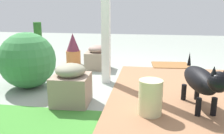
% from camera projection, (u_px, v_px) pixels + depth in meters
% --- Properties ---
extents(ground_plane, '(12.00, 12.00, 0.00)m').
position_uv_depth(ground_plane, '(128.00, 83.00, 3.43)').
color(ground_plane, gray).
extents(brick_path, '(1.80, 2.40, 0.02)m').
position_uv_depth(brick_path, '(184.00, 93.00, 3.02)').
color(brick_path, '#946747').
rests_on(brick_path, ground).
extents(porch_pillar, '(0.11, 0.11, 2.20)m').
position_uv_depth(porch_pillar, '(106.00, 3.00, 3.20)').
color(porch_pillar, white).
rests_on(porch_pillar, ground).
extents(stone_planter_nearest, '(0.40, 0.39, 0.42)m').
position_uv_depth(stone_planter_nearest, '(97.00, 58.00, 4.14)').
color(stone_planter_nearest, gray).
rests_on(stone_planter_nearest, ground).
extents(stone_planter_far, '(0.41, 0.41, 0.46)m').
position_uv_depth(stone_planter_far, '(71.00, 85.00, 2.65)').
color(stone_planter_far, gray).
rests_on(stone_planter_far, ground).
extents(round_shrub, '(0.74, 0.74, 0.74)m').
position_uv_depth(round_shrub, '(27.00, 60.00, 3.16)').
color(round_shrub, '#387C41').
rests_on(round_shrub, ground).
extents(terracotta_pot_tall, '(0.26, 0.26, 0.77)m').
position_uv_depth(terracotta_pot_tall, '(39.00, 49.00, 4.57)').
color(terracotta_pot_tall, '#BA6C4E').
rests_on(terracotta_pot_tall, ground).
extents(terracotta_pot_spiky, '(0.27, 0.27, 0.58)m').
position_uv_depth(terracotta_pot_spiky, '(73.00, 50.00, 4.45)').
color(terracotta_pot_spiky, '#C5743E').
rests_on(terracotta_pot_spiky, ground).
extents(terracotta_pot_broad, '(0.29, 0.29, 0.36)m').
position_uv_depth(terracotta_pot_broad, '(35.00, 59.00, 4.00)').
color(terracotta_pot_broad, '#AA6946').
rests_on(terracotta_pot_broad, ground).
extents(dog, '(0.36, 0.83, 0.57)m').
position_uv_depth(dog, '(202.00, 81.00, 2.44)').
color(dog, black).
rests_on(dog, ground).
extents(ceramic_urn, '(0.24, 0.24, 0.37)m').
position_uv_depth(ceramic_urn, '(150.00, 98.00, 2.37)').
color(ceramic_urn, beige).
rests_on(ceramic_urn, ground).
extents(doormat, '(0.68, 0.53, 0.03)m').
position_uv_depth(doormat, '(171.00, 65.00, 4.37)').
color(doormat, brown).
rests_on(doormat, ground).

